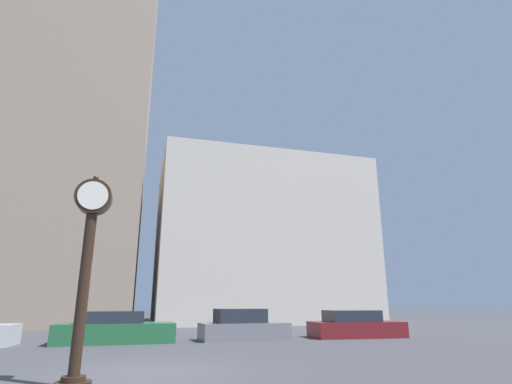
% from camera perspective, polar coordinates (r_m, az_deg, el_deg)
% --- Properties ---
extents(ground_plane, '(200.00, 200.00, 0.00)m').
position_cam_1_polar(ground_plane, '(10.78, -15.37, -23.68)').
color(ground_plane, '#424247').
extents(building_tall_tower, '(12.06, 12.00, 34.94)m').
position_cam_1_polar(building_tall_tower, '(38.64, -24.26, 10.14)').
color(building_tall_tower, gray).
rests_on(building_tall_tower, ground_plane).
extents(building_storefront_row, '(17.86, 12.00, 13.79)m').
position_cam_1_polar(building_storefront_row, '(36.47, 0.38, -7.24)').
color(building_storefront_row, beige).
rests_on(building_storefront_row, ground_plane).
extents(street_clock, '(0.77, 0.70, 4.39)m').
position_cam_1_polar(street_clock, '(9.37, -23.02, -8.86)').
color(street_clock, black).
rests_on(street_clock, ground_plane).
extents(car_green, '(4.83, 1.96, 1.28)m').
position_cam_1_polar(car_green, '(18.62, -19.56, -18.01)').
color(car_green, '#236038').
rests_on(car_green, ground_plane).
extents(car_grey, '(4.05, 1.93, 1.36)m').
position_cam_1_polar(car_grey, '(19.14, -1.88, -18.70)').
color(car_grey, slate).
rests_on(car_grey, ground_plane).
extents(car_maroon, '(4.56, 2.18, 1.27)m').
position_cam_1_polar(car_maroon, '(21.11, 13.98, -18.07)').
color(car_maroon, maroon).
rests_on(car_maroon, ground_plane).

